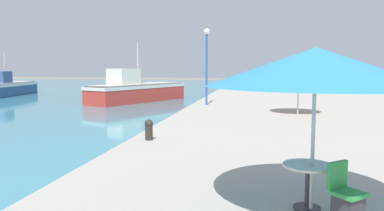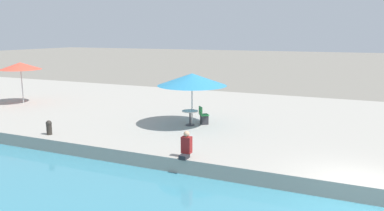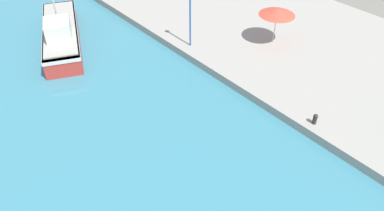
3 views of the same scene
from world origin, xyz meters
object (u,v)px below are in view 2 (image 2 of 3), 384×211
person_at_quay (186,146)px  mooring_bollard (49,127)px  cafe_umbrella_white (20,66)px  cafe_table (190,115)px  cafe_chair_left (204,118)px  cafe_umbrella_pink (192,79)px

person_at_quay → mooring_bollard: size_ratio=1.53×
cafe_umbrella_white → mooring_bollard: size_ratio=4.08×
cafe_table → cafe_chair_left: 0.75m
cafe_umbrella_white → cafe_chair_left: (-0.61, -13.06, -2.11)m
cafe_umbrella_white → person_at_quay: cafe_umbrella_white is taller
cafe_umbrella_white → cafe_table: 12.70m
cafe_chair_left → person_at_quay: size_ratio=0.91×
cafe_umbrella_pink → cafe_chair_left: (0.43, -0.46, -1.97)m
cafe_table → cafe_chair_left: (0.48, -0.54, -0.21)m
cafe_table → cafe_umbrella_white: bearing=85.0°
cafe_umbrella_pink → cafe_table: bearing=120.7°
mooring_bollard → cafe_umbrella_pink: bearing=-50.9°
cafe_table → person_at_quay: person_at_quay is taller
cafe_umbrella_pink → cafe_chair_left: 2.07m
cafe_chair_left → person_at_quay: (-5.02, -1.34, 0.11)m
cafe_umbrella_white → cafe_umbrella_pink: bearing=-94.7°
cafe_chair_left → cafe_umbrella_pink: bearing=-88.4°
cafe_chair_left → mooring_bollard: 7.32m
cafe_chair_left → person_at_quay: person_at_quay is taller
cafe_umbrella_pink → cafe_umbrella_white: bearing=85.3°
person_at_quay → cafe_umbrella_pink: bearing=21.4°
cafe_umbrella_pink → mooring_bollard: size_ratio=5.21×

